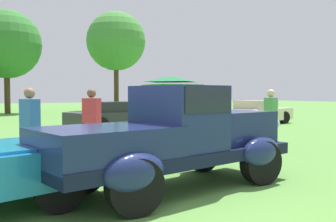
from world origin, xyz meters
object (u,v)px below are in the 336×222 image
at_px(show_car_charcoal, 117,116).
at_px(spectator_between_cars, 92,121).
at_px(canopy_tent_right_field, 172,80).
at_px(feature_pickup_truck, 174,137).
at_px(spectator_far_side, 271,118).
at_px(spectator_by_row, 30,126).
at_px(show_car_cream, 258,113).

relative_size(show_car_charcoal, spectator_between_cars, 2.70).
bearing_deg(show_car_charcoal, canopy_tent_right_field, 44.49).
distance_m(feature_pickup_truck, spectator_far_side, 4.99).
distance_m(show_car_charcoal, spectator_by_row, 8.68).
bearing_deg(show_car_charcoal, feature_pickup_truck, -106.19).
height_order(show_car_charcoal, spectator_far_side, spectator_far_side).
distance_m(feature_pickup_truck, canopy_tent_right_field, 18.66).
distance_m(show_car_charcoal, spectator_between_cars, 7.16).
xyz_separation_m(spectator_by_row, spectator_far_side, (6.23, -0.40, 0.00)).
xyz_separation_m(feature_pickup_truck, spectator_by_row, (-1.82, 2.73, 0.05)).
bearing_deg(show_car_cream, spectator_far_side, -130.33).
relative_size(feature_pickup_truck, spectator_between_cars, 2.76).
distance_m(spectator_by_row, spectator_far_side, 6.24).
height_order(feature_pickup_truck, spectator_by_row, feature_pickup_truck).
distance_m(feature_pickup_truck, spectator_between_cars, 3.60).
bearing_deg(spectator_between_cars, spectator_far_side, -15.11).
relative_size(show_car_charcoal, canopy_tent_right_field, 1.52).
bearing_deg(show_car_cream, spectator_between_cars, -151.78).
bearing_deg(spectator_far_side, feature_pickup_truck, -152.14).
height_order(show_car_charcoal, spectator_between_cars, spectator_between_cars).
height_order(feature_pickup_truck, spectator_between_cars, feature_pickup_truck).
bearing_deg(feature_pickup_truck, show_car_charcoal, 73.81).
relative_size(feature_pickup_truck, canopy_tent_right_field, 1.55).
bearing_deg(show_car_charcoal, spectator_between_cars, -116.16).
relative_size(feature_pickup_truck, spectator_far_side, 2.76).
xyz_separation_m(show_car_cream, canopy_tent_right_field, (-1.09, 6.94, 1.82)).
relative_size(show_car_cream, spectator_by_row, 2.80).
height_order(feature_pickup_truck, canopy_tent_right_field, canopy_tent_right_field).
bearing_deg(canopy_tent_right_field, show_car_cream, -81.08).
distance_m(feature_pickup_truck, show_car_charcoal, 10.42).
bearing_deg(spectator_far_side, spectator_by_row, 176.36).
height_order(show_car_charcoal, canopy_tent_right_field, canopy_tent_right_field).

